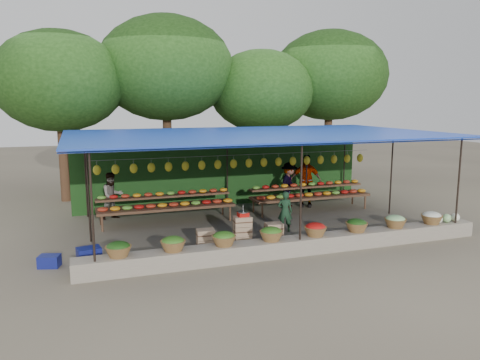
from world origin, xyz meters
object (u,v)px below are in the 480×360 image
object	(u,v)px
crate_counter	(241,234)
vendor_seated	(285,211)
weighing_scale	(243,214)
blue_crate_front	(89,254)
blue_crate_back	(49,261)

from	to	relation	value
crate_counter	vendor_seated	distance (m)	1.84
weighing_scale	vendor_seated	distance (m)	1.79
vendor_seated	blue_crate_front	xyz separation A→B (m)	(-5.44, -0.79, -0.43)
vendor_seated	blue_crate_front	bearing A→B (deg)	29.66
crate_counter	weighing_scale	bearing A→B (deg)	-0.00
vendor_seated	weighing_scale	bearing A→B (deg)	48.77
blue_crate_front	blue_crate_back	xyz separation A→B (m)	(-0.87, -0.14, -0.02)
blue_crate_back	weighing_scale	bearing A→B (deg)	17.84
crate_counter	vendor_seated	xyz separation A→B (m)	(1.63, 0.82, 0.28)
weighing_scale	blue_crate_back	bearing A→B (deg)	-178.69
crate_counter	weighing_scale	size ratio (longest dim) A/B	7.87
blue_crate_front	blue_crate_back	distance (m)	0.88
vendor_seated	crate_counter	bearing A→B (deg)	48.10
blue_crate_back	blue_crate_front	bearing A→B (deg)	25.60
blue_crate_front	vendor_seated	bearing A→B (deg)	-1.64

